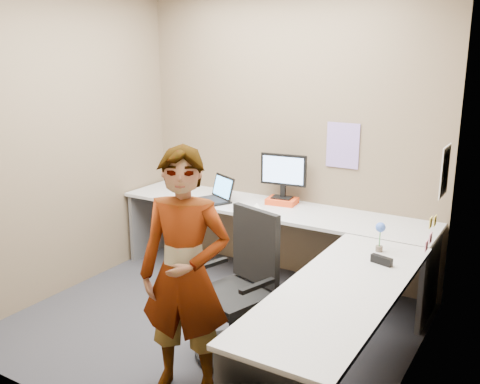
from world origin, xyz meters
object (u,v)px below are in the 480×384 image
Objects in this scene: desk at (284,250)px; office_chair at (240,299)px; monitor at (283,172)px; person at (185,275)px.

office_chair is (-0.03, -0.62, -0.17)m from desk.
monitor is at bearing 121.91° from office_chair.
person is at bearing -94.89° from desk.
monitor is 1.54m from office_chair.
person is at bearing -80.12° from office_chair.
person reaches higher than office_chair.
desk is 1.89× the size of person.
office_chair is at bearing -92.78° from desk.
desk is 1.18m from person.
person reaches higher than desk.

